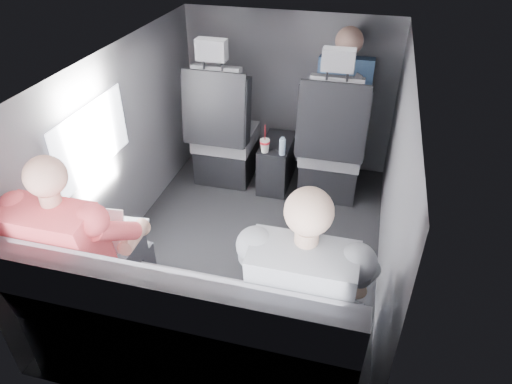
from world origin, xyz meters
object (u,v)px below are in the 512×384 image
(front_seat_right, at_px, (331,151))
(laptop_black, at_px, (305,264))
(soda_cup, at_px, (265,145))
(passenger_front_right, at_px, (343,97))
(water_bottle, at_px, (282,147))
(laptop_white, at_px, (105,230))
(center_console, at_px, (276,163))
(passenger_rear_right, at_px, (305,294))
(passenger_rear_left, at_px, (85,253))
(front_seat_left, at_px, (224,138))
(rear_bench, at_px, (192,335))

(front_seat_right, relative_size, laptop_black, 2.98)
(soda_cup, height_order, passenger_front_right, passenger_front_right)
(water_bottle, bearing_deg, laptop_black, -74.10)
(laptop_white, relative_size, laptop_black, 0.86)
(water_bottle, xyz_separation_m, passenger_front_right, (0.40, 0.41, 0.29))
(passenger_front_right, bearing_deg, laptop_white, -119.41)
(center_console, xyz_separation_m, soda_cup, (-0.06, -0.18, 0.26))
(laptop_white, bearing_deg, passenger_rear_right, -9.85)
(water_bottle, height_order, passenger_rear_left, passenger_rear_left)
(center_console, bearing_deg, front_seat_left, -174.93)
(passenger_rear_right, bearing_deg, passenger_front_right, 91.36)
(rear_bench, height_order, soda_cup, rear_bench)
(water_bottle, bearing_deg, passenger_rear_left, -111.70)
(center_console, distance_m, passenger_rear_left, 1.98)
(laptop_black, bearing_deg, passenger_rear_right, -80.62)
(center_console, relative_size, laptop_white, 1.32)
(water_bottle, distance_m, laptop_white, 1.62)
(soda_cup, xyz_separation_m, laptop_black, (0.56, -1.46, 0.17))
(laptop_white, height_order, laptop_black, laptop_white)
(front_seat_right, distance_m, soda_cup, 0.53)
(water_bottle, distance_m, passenger_front_right, 0.64)
(soda_cup, height_order, laptop_black, laptop_black)
(soda_cup, bearing_deg, center_console, 72.12)
(water_bottle, bearing_deg, front_seat_right, 22.03)
(front_seat_left, height_order, passenger_rear_right, front_seat_left)
(rear_bench, relative_size, passenger_rear_right, 1.27)
(passenger_rear_right, bearing_deg, laptop_black, 99.38)
(front_seat_left, bearing_deg, passenger_front_right, 15.49)
(center_console, height_order, rear_bench, rear_bench)
(laptop_white, distance_m, passenger_rear_left, 0.19)
(laptop_white, xyz_separation_m, passenger_rear_left, (-0.00, -0.19, -0.00))
(rear_bench, relative_size, laptop_white, 4.40)
(front_seat_right, distance_m, water_bottle, 0.40)
(rear_bench, bearing_deg, soda_cup, 91.94)
(soda_cup, height_order, laptop_white, laptop_white)
(water_bottle, height_order, passenger_rear_right, passenger_rear_right)
(laptop_white, distance_m, passenger_rear_right, 1.12)
(rear_bench, height_order, laptop_black, rear_bench)
(center_console, bearing_deg, water_bottle, -66.55)
(laptop_white, height_order, passenger_rear_left, passenger_rear_left)
(front_seat_right, bearing_deg, laptop_white, -122.39)
(passenger_rear_right, relative_size, passenger_front_right, 1.44)
(front_seat_left, distance_m, front_seat_right, 0.90)
(center_console, height_order, passenger_rear_left, passenger_rear_left)
(front_seat_left, xyz_separation_m, front_seat_right, (0.90, 0.00, 0.00))
(front_seat_right, bearing_deg, passenger_rear_right, -87.47)
(passenger_rear_right, bearing_deg, front_seat_left, 118.47)
(soda_cup, bearing_deg, rear_bench, -88.06)
(center_console, xyz_separation_m, rear_bench, (-0.00, -1.94, 0.11))
(water_bottle, distance_m, passenger_rear_left, 1.79)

